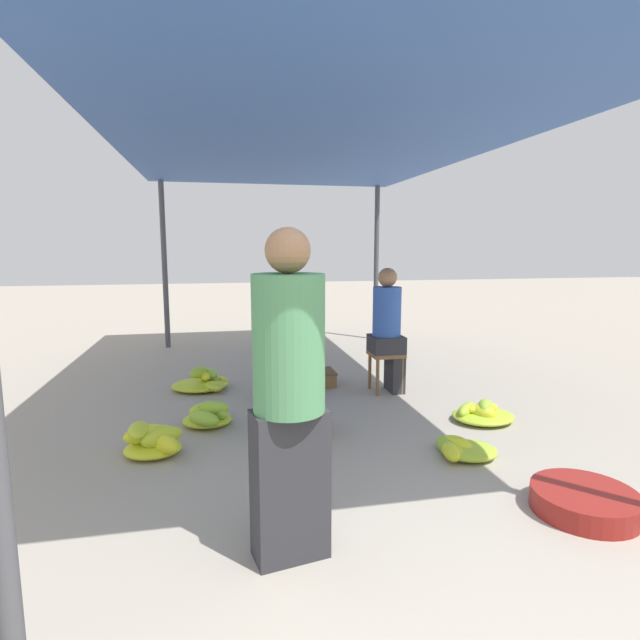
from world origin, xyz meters
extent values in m
cylinder|color=#4C4C51|center=(-1.68, 6.42, 1.26)|extent=(0.08, 0.08, 2.53)
cylinder|color=#4C4C51|center=(1.68, 6.42, 1.26)|extent=(0.08, 0.08, 2.53)
cube|color=#33569E|center=(0.00, 3.36, 2.55)|extent=(3.77, 6.52, 0.04)
cube|color=#2D2D33|center=(-0.60, 0.81, 0.38)|extent=(0.40, 0.27, 0.76)
cylinder|color=#4C8C59|center=(-0.60, 0.81, 1.10)|extent=(0.41, 0.41, 0.67)
sphere|color=#9E704C|center=(-0.60, 0.81, 1.54)|extent=(0.22, 0.22, 0.22)
cube|color=brown|center=(0.84, 3.46, 0.41)|extent=(0.34, 0.34, 0.04)
cylinder|color=brown|center=(0.70, 3.33, 0.20)|extent=(0.04, 0.04, 0.39)
cylinder|color=brown|center=(0.97, 3.33, 0.20)|extent=(0.04, 0.04, 0.39)
cylinder|color=brown|center=(0.70, 3.60, 0.20)|extent=(0.04, 0.04, 0.39)
cylinder|color=brown|center=(0.97, 3.60, 0.20)|extent=(0.04, 0.04, 0.39)
cube|color=#2D2D33|center=(0.94, 3.46, 0.22)|extent=(0.14, 0.31, 0.43)
cube|color=#2D2D33|center=(0.84, 3.46, 0.52)|extent=(0.34, 0.34, 0.18)
cylinder|color=#3359B2|center=(0.84, 3.46, 0.87)|extent=(0.30, 0.30, 0.52)
sphere|color=#9E704C|center=(0.84, 3.46, 1.23)|extent=(0.20, 0.20, 0.20)
cylinder|color=maroon|center=(1.16, 0.87, 0.07)|extent=(0.60, 0.60, 0.13)
ellipsoid|color=yellow|center=(-1.48, 2.29, 0.15)|extent=(0.36, 0.27, 0.14)
ellipsoid|color=#C8D428|center=(-1.43, 2.24, 0.17)|extent=(0.33, 0.26, 0.10)
ellipsoid|color=yellow|center=(-1.33, 2.16, 0.12)|extent=(0.30, 0.35, 0.13)
ellipsoid|color=#BBCF2B|center=(-1.35, 2.22, 0.15)|extent=(0.33, 0.27, 0.14)
ellipsoid|color=#BBCF2B|center=(-1.52, 2.25, 0.20)|extent=(0.17, 0.29, 0.11)
ellipsoid|color=yellow|center=(-1.43, 2.24, 0.05)|extent=(0.42, 0.37, 0.10)
ellipsoid|color=#8EBD33|center=(-1.06, 2.64, 0.12)|extent=(0.34, 0.33, 0.13)
ellipsoid|color=#8ABC33|center=(-0.96, 2.77, 0.12)|extent=(0.26, 0.30, 0.13)
ellipsoid|color=#BACF2B|center=(-1.06, 2.80, 0.16)|extent=(0.32, 0.28, 0.10)
ellipsoid|color=#CBD528|center=(-1.05, 2.67, 0.12)|extent=(0.19, 0.23, 0.13)
ellipsoid|color=#8DBD33|center=(-0.98, 2.72, 0.18)|extent=(0.29, 0.16, 0.11)
ellipsoid|color=#A7C72E|center=(-1.05, 2.96, 0.10)|extent=(0.30, 0.30, 0.13)
ellipsoid|color=#84B934|center=(-1.00, 2.80, 0.09)|extent=(0.21, 0.28, 0.10)
ellipsoid|color=#B8CE2B|center=(-1.03, 2.80, 0.05)|extent=(0.43, 0.37, 0.10)
ellipsoid|color=yellow|center=(-0.89, 4.03, 0.06)|extent=(0.18, 0.25, 0.11)
ellipsoid|color=#A0C42F|center=(-1.13, 3.91, 0.20)|extent=(0.25, 0.25, 0.12)
ellipsoid|color=yellow|center=(-1.08, 3.92, 0.16)|extent=(0.19, 0.28, 0.10)
ellipsoid|color=#AECA2D|center=(-0.98, 3.76, 0.08)|extent=(0.27, 0.32, 0.10)
ellipsoid|color=#8EBD33|center=(-1.02, 3.99, 0.16)|extent=(0.22, 0.31, 0.11)
ellipsoid|color=#BDD02A|center=(-1.13, 3.95, 0.05)|extent=(0.61, 0.53, 0.10)
ellipsoid|color=yellow|center=(1.39, 2.42, 0.09)|extent=(0.19, 0.35, 0.11)
ellipsoid|color=#A1C52F|center=(1.25, 2.45, 0.10)|extent=(0.31, 0.30, 0.12)
ellipsoid|color=#CBD628|center=(1.35, 2.34, 0.11)|extent=(0.26, 0.28, 0.14)
ellipsoid|color=#92BF32|center=(1.38, 2.36, 0.14)|extent=(0.23, 0.25, 0.15)
ellipsoid|color=yellow|center=(1.38, 2.39, 0.12)|extent=(0.33, 0.17, 0.09)
ellipsoid|color=#A8C82E|center=(1.38, 2.40, 0.05)|extent=(0.55, 0.48, 0.10)
ellipsoid|color=#91BE32|center=(0.76, 1.81, 0.06)|extent=(0.17, 0.32, 0.12)
ellipsoid|color=yellow|center=(0.72, 1.68, 0.07)|extent=(0.19, 0.31, 0.10)
ellipsoid|color=yellow|center=(0.81, 1.78, 0.07)|extent=(0.25, 0.29, 0.14)
ellipsoid|color=#C8D428|center=(0.77, 1.77, 0.06)|extent=(0.15, 0.34, 0.09)
ellipsoid|color=#A3C52F|center=(0.88, 1.72, 0.05)|extent=(0.41, 0.36, 0.10)
cube|color=#9E7A4C|center=(-0.27, 2.44, 0.09)|extent=(0.42, 0.42, 0.18)
cube|color=brown|center=(-0.27, 2.44, 0.19)|extent=(0.44, 0.44, 0.02)
cube|color=olive|center=(-0.27, 3.47, 0.09)|extent=(0.39, 0.39, 0.17)
cube|color=brown|center=(-0.27, 3.47, 0.18)|extent=(0.41, 0.41, 0.02)
cube|color=brown|center=(0.17, 3.87, 0.07)|extent=(0.36, 0.36, 0.14)
cube|color=brown|center=(0.17, 3.87, 0.15)|extent=(0.38, 0.38, 0.02)
camera|label=1|loc=(-0.93, -1.51, 1.56)|focal=28.00mm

